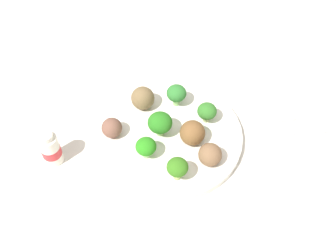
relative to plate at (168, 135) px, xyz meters
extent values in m
plane|color=silver|center=(0.00, 0.00, -0.01)|extent=(4.00, 4.00, 0.00)
cylinder|color=white|center=(0.00, 0.00, 0.00)|extent=(0.28, 0.28, 0.02)
cylinder|color=#97C380|center=(0.04, 0.05, 0.01)|extent=(0.02, 0.02, 0.01)
ellipsoid|color=#28831A|center=(0.04, 0.05, 0.03)|extent=(0.04, 0.04, 0.03)
cylinder|color=#A6BA77|center=(-0.08, -0.02, 0.01)|extent=(0.01, 0.01, 0.01)
ellipsoid|color=#317227|center=(-0.08, -0.02, 0.03)|extent=(0.04, 0.04, 0.03)
cylinder|color=#92BE70|center=(0.01, 0.00, 0.02)|extent=(0.01, 0.01, 0.01)
ellipsoid|color=#26721C|center=(0.01, 0.00, 0.04)|extent=(0.05, 0.05, 0.04)
cylinder|color=#8EC773|center=(-0.02, -0.07, 0.02)|extent=(0.01, 0.01, 0.02)
ellipsoid|color=#2E742E|center=(-0.02, -0.07, 0.04)|extent=(0.04, 0.04, 0.03)
cylinder|color=#A6C868|center=(-0.01, 0.10, 0.02)|extent=(0.01, 0.01, 0.02)
ellipsoid|color=#35711C|center=(-0.01, 0.10, 0.04)|extent=(0.04, 0.04, 0.03)
sphere|color=brown|center=(0.04, -0.07, 0.03)|extent=(0.05, 0.05, 0.05)
sphere|color=brown|center=(-0.04, 0.02, 0.03)|extent=(0.05, 0.05, 0.05)
sphere|color=brown|center=(0.10, -0.01, 0.03)|extent=(0.04, 0.04, 0.04)
sphere|color=brown|center=(-0.07, 0.07, 0.03)|extent=(0.04, 0.04, 0.04)
cube|color=white|center=(-0.27, 0.00, -0.01)|extent=(0.17, 0.12, 0.01)
cube|color=silver|center=(-0.28, 0.01, 0.00)|extent=(0.09, 0.02, 0.01)
cube|color=silver|center=(-0.22, 0.01, 0.00)|extent=(0.03, 0.02, 0.01)
cube|color=white|center=(-0.30, -0.02, 0.00)|extent=(0.09, 0.01, 0.01)
cube|color=silver|center=(-0.22, -0.02, 0.00)|extent=(0.06, 0.02, 0.01)
cylinder|color=white|center=(0.21, 0.03, 0.02)|extent=(0.03, 0.03, 0.06)
cylinder|color=red|center=(0.21, 0.03, 0.02)|extent=(0.03, 0.03, 0.02)
cylinder|color=silver|center=(0.21, 0.03, 0.06)|extent=(0.02, 0.02, 0.01)
camera|label=1|loc=(0.04, 0.45, 0.59)|focal=41.71mm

